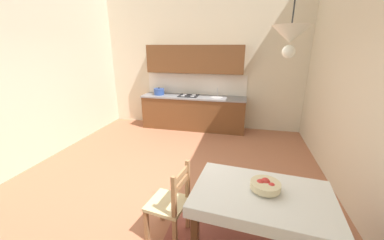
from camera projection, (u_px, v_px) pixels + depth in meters
ground_plane at (164, 190)px, 3.68m from camera, size 5.87×6.89×0.10m
wall_back at (202, 48)px, 5.98m from camera, size 5.87×0.12×4.26m
kitchen_cabinetry at (194, 98)px, 6.10m from camera, size 2.77×0.63×2.20m
dining_table at (261, 204)px, 2.33m from camera, size 1.46×1.01×0.75m
dining_chair_tv_side at (171, 203)px, 2.61m from camera, size 0.48×0.48×0.93m
fruit_bowl at (265, 185)px, 2.31m from camera, size 0.30×0.30×0.12m
pendant_lamp at (291, 35)px, 1.86m from camera, size 0.32×0.32×0.81m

